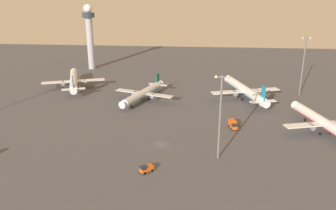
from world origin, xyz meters
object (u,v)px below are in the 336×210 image
object	(u,v)px
airplane_far_stand	(245,90)
apron_light_west	(303,63)
airplane_mid_apron	(324,123)
apron_light_central	(220,113)
catering_truck	(233,124)
airplane_taxiway_distant	(74,81)
maintenance_van	(146,169)
control_tower	(89,32)
airplane_terminal_side	(144,93)

from	to	relation	value
airplane_far_stand	apron_light_west	world-z (taller)	apron_light_west
airplane_mid_apron	apron_light_central	world-z (taller)	apron_light_central
airplane_mid_apron	catering_truck	xyz separation A→B (m)	(-33.80, 1.44, -2.43)
airplane_mid_apron	apron_light_west	distance (m)	50.42
apron_light_central	airplane_mid_apron	bearing A→B (deg)	30.83
airplane_taxiway_distant	apron_light_central	world-z (taller)	apron_light_central
airplane_mid_apron	maintenance_van	distance (m)	72.20
control_tower	catering_truck	world-z (taller)	control_tower
airplane_taxiway_distant	apron_light_central	distance (m)	106.86
airplane_taxiway_distant	apron_light_west	world-z (taller)	apron_light_west
airplane_terminal_side	maintenance_van	xyz separation A→B (m)	(11.53, -67.67, -2.62)
airplane_taxiway_distant	maintenance_van	bearing A→B (deg)	-77.89
control_tower	airplane_taxiway_distant	world-z (taller)	control_tower
airplane_mid_apron	catering_truck	distance (m)	33.92
airplane_mid_apron	airplane_far_stand	bearing A→B (deg)	106.32
maintenance_van	apron_light_west	distance (m)	108.55
catering_truck	airplane_terminal_side	bearing A→B (deg)	-53.31
airplane_far_stand	airplane_taxiway_distant	xyz separation A→B (m)	(-91.36, 10.97, -0.18)
maintenance_van	catering_truck	size ratio (longest dim) A/B	0.72
control_tower	apron_light_west	bearing A→B (deg)	-21.47
airplane_terminal_side	airplane_far_stand	bearing A→B (deg)	-151.97
airplane_far_stand	apron_light_central	world-z (taller)	apron_light_central
airplane_terminal_side	airplane_taxiway_distant	distance (m)	45.53
airplane_terminal_side	airplane_far_stand	distance (m)	50.26
airplane_far_stand	maintenance_van	world-z (taller)	airplane_far_stand
airplane_taxiway_distant	catering_truck	bearing A→B (deg)	-50.51
apron_light_central	control_tower	bearing A→B (deg)	123.06
catering_truck	apron_light_west	xyz separation A→B (m)	(37.91, 47.18, 15.14)
maintenance_van	airplane_terminal_side	bearing A→B (deg)	-33.01
airplane_mid_apron	maintenance_van	bearing A→B (deg)	-166.19
airplane_mid_apron	airplane_far_stand	size ratio (longest dim) A/B	0.93
airplane_terminal_side	airplane_far_stand	size ratio (longest dim) A/B	0.86
control_tower	catering_truck	distance (m)	131.23
airplane_mid_apron	apron_light_west	xyz separation A→B (m)	(4.11, 48.62, 12.71)
apron_light_west	apron_light_central	xyz separation A→B (m)	(-45.01, -73.02, -0.88)
airplane_terminal_side	catering_truck	size ratio (longest dim) A/B	6.23
catering_truck	apron_light_central	distance (m)	30.36
control_tower	airplane_taxiway_distant	distance (m)	51.17
catering_truck	apron_light_west	world-z (taller)	apron_light_west
airplane_far_stand	catering_truck	world-z (taller)	airplane_far_stand
airplane_terminal_side	apron_light_west	distance (m)	81.22
airplane_terminal_side	catering_truck	bearing A→B (deg)	162.33
airplane_terminal_side	maintenance_van	size ratio (longest dim) A/B	8.66
control_tower	airplane_mid_apron	size ratio (longest dim) A/B	1.04
airplane_far_stand	airplane_terminal_side	bearing A→B (deg)	170.75
airplane_terminal_side	apron_light_central	xyz separation A→B (m)	(33.49, -56.69, 12.04)
control_tower	airplane_taxiway_distant	size ratio (longest dim) A/B	1.02
maintenance_van	apron_light_central	bearing A→B (deg)	-106.12
control_tower	airplane_taxiway_distant	bearing A→B (deg)	-84.88
airplane_mid_apron	control_tower	bearing A→B (deg)	125.39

